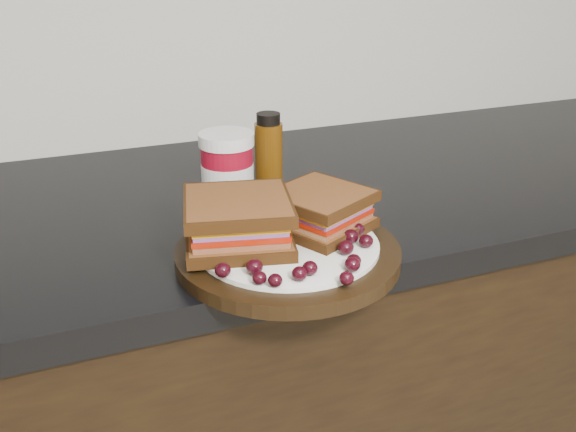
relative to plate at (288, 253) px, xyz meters
The scene contains 31 objects.
base_cabinets 0.53m from the plate, 89.48° to the left, with size 3.96×0.58×0.86m, color black.
countertop 0.24m from the plate, 89.48° to the left, with size 3.98×0.60×0.04m, color black.
plate is the anchor object (origin of this frame).
sandwich_left 0.08m from the plate, 159.27° to the left, with size 0.13×0.13×0.06m, color brown, non-canonical shape.
sandwich_right 0.07m from the plate, 24.04° to the left, with size 0.11×0.11×0.05m, color brown, non-canonical shape.
grape_0 0.12m from the plate, 151.63° to the right, with size 0.02×0.02×0.02m, color black.
grape_1 0.09m from the plate, 136.87° to the right, with size 0.02×0.02×0.02m, color black.
grape_2 0.11m from the plate, 128.59° to the right, with size 0.02×0.02×0.02m, color black.
grape_3 0.11m from the plate, 119.05° to the right, with size 0.02×0.02×0.01m, color black.
grape_4 0.10m from the plate, 104.16° to the right, with size 0.02×0.02×0.02m, color black.
grape_5 0.09m from the plate, 94.97° to the right, with size 0.02×0.02×0.02m, color black.
grape_6 0.12m from the plate, 80.21° to the right, with size 0.02×0.02×0.02m, color black.
grape_7 0.11m from the plate, 66.94° to the right, with size 0.02×0.02×0.02m, color black.
grape_8 0.10m from the plate, 62.00° to the right, with size 0.02×0.02×0.02m, color black.
grape_9 0.08m from the plate, 46.35° to the right, with size 0.02×0.02×0.02m, color black.
grape_10 0.10m from the plate, 29.17° to the right, with size 0.02×0.02×0.02m, color black.
grape_11 0.08m from the plate, 22.56° to the right, with size 0.02×0.02×0.02m, color black.
grape_12 0.09m from the plate, ahead, with size 0.02×0.02×0.02m, color black.
grape_13 0.09m from the plate, 10.05° to the left, with size 0.02×0.02×0.01m, color black.
grape_14 0.08m from the plate, 27.92° to the left, with size 0.02×0.02×0.01m, color black.
grape_15 0.06m from the plate, 42.45° to the left, with size 0.02×0.02×0.02m, color black.
grape_16 0.07m from the plate, 133.29° to the left, with size 0.02×0.02×0.02m, color black.
grape_17 0.08m from the plate, 160.27° to the left, with size 0.02×0.02×0.02m, color black.
grape_18 0.10m from the plate, behind, with size 0.02×0.02×0.02m, color black.
grape_19 0.10m from the plate, behind, with size 0.02×0.02×0.02m, color black.
grape_20 0.06m from the plate, 163.26° to the right, with size 0.02×0.02×0.02m, color black.
grape_21 0.06m from the plate, 138.44° to the left, with size 0.02×0.02×0.02m, color black.
grape_22 0.06m from the plate, 169.56° to the left, with size 0.01×0.01×0.01m, color black.
grape_23 0.09m from the plate, behind, with size 0.02×0.02×0.02m, color black.
condiment_jar 0.19m from the plate, 96.71° to the left, with size 0.08×0.08×0.12m, color maroon.
oil_bottle 0.26m from the plate, 75.19° to the left, with size 0.04×0.04×0.12m, color #542F08.
Camera 1 is at (-0.27, 0.80, 1.27)m, focal length 40.00 mm.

